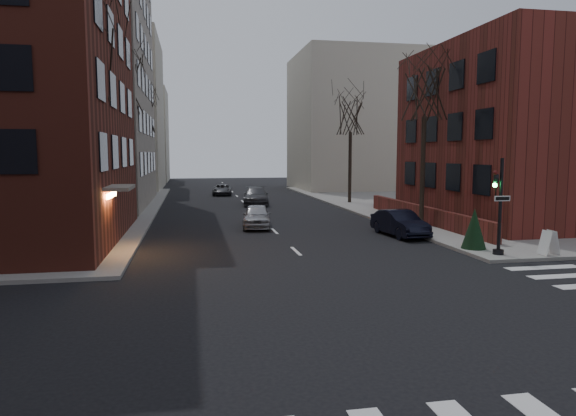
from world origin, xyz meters
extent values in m
plane|color=black|center=(0.00, 0.00, 0.00)|extent=(160.00, 160.00, 0.00)
cube|color=gray|center=(29.00, 30.00, 0.07)|extent=(44.00, 44.00, 0.15)
cube|color=#A09384|center=(-17.00, 34.00, 14.00)|extent=(18.00, 18.00, 28.00)
cube|color=maroon|center=(16.50, 19.00, 5.50)|extent=(12.00, 14.00, 11.00)
cube|color=maroon|center=(9.30, 19.00, 0.65)|extent=(0.35, 16.00, 1.00)
cube|color=#B5AC99|center=(-15.00, 55.00, 9.00)|extent=(14.00, 16.00, 18.00)
cube|color=#B5AC99|center=(15.00, 50.00, 8.00)|extent=(14.00, 14.00, 16.00)
cube|color=#B5AC99|center=(-13.00, 72.00, 7.00)|extent=(10.00, 12.00, 14.00)
cylinder|color=black|center=(8.00, 9.00, 2.15)|extent=(0.14, 0.14, 4.00)
cylinder|color=black|center=(8.00, 9.00, 0.25)|extent=(0.44, 0.44, 0.20)
imported|color=black|center=(7.75, 9.00, 3.00)|extent=(0.16, 0.20, 1.00)
sphere|color=#19FF4C|center=(7.68, 8.95, 3.05)|extent=(0.18, 0.18, 0.18)
cube|color=white|center=(8.00, 8.88, 2.50)|extent=(0.70, 0.03, 0.22)
cylinder|color=#2D231C|center=(-8.80, 14.00, 3.47)|extent=(0.28, 0.28, 6.65)
cylinder|color=#2D231C|center=(-8.80, 26.00, 3.65)|extent=(0.28, 0.28, 7.00)
cylinder|color=#2D231C|center=(-8.80, 40.00, 3.30)|extent=(0.28, 0.28, 6.30)
cylinder|color=#2D231C|center=(8.80, 18.00, 3.30)|extent=(0.28, 0.28, 6.30)
cylinder|color=#2D231C|center=(8.80, 32.00, 3.12)|extent=(0.28, 0.28, 5.95)
cylinder|color=black|center=(-8.20, 22.00, 3.15)|extent=(0.12, 0.12, 6.00)
sphere|color=#FFA54C|center=(-8.20, 22.00, 6.25)|extent=(0.36, 0.36, 0.36)
cylinder|color=black|center=(-8.20, 42.00, 3.15)|extent=(0.12, 0.12, 6.00)
sphere|color=#FFA54C|center=(-8.20, 42.00, 6.25)|extent=(0.36, 0.36, 0.36)
imported|color=black|center=(6.20, 15.07, 0.68)|extent=(1.86, 4.27, 1.37)
imported|color=#A2A3A8|center=(-0.80, 19.57, 0.68)|extent=(2.09, 4.15, 1.36)
imported|color=#3B3C40|center=(0.80, 32.76, 0.74)|extent=(2.62, 5.28, 1.47)
imported|color=#3D3D42|center=(-1.39, 43.24, 0.57)|extent=(2.26, 4.24, 1.13)
cube|color=white|center=(9.98, 8.50, 0.67)|extent=(0.48, 0.66, 1.03)
cone|color=black|center=(7.71, 10.41, 1.04)|extent=(1.11, 1.11, 1.79)
camera|label=1|loc=(-4.54, -10.06, 4.36)|focal=32.00mm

